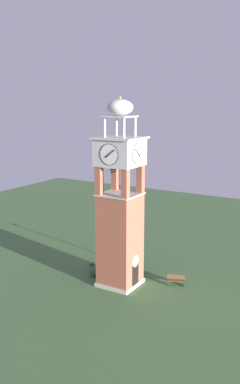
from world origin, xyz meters
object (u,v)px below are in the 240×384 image
(clock_tower, at_px, (120,212))
(lamp_post, at_px, (127,240))
(park_bench, at_px, (176,280))
(trash_bin, at_px, (92,267))

(clock_tower, relative_size, lamp_post, 4.59)
(park_bench, distance_m, trash_bin, 8.55)
(clock_tower, bearing_deg, trash_bin, 72.95)
(clock_tower, xyz_separation_m, lamp_post, (4.59, 1.94, -4.25))
(clock_tower, xyz_separation_m, trash_bin, (1.22, 3.99, -6.41))
(lamp_post, bearing_deg, park_bench, -108.35)
(lamp_post, height_order, trash_bin, lamp_post)
(park_bench, distance_m, lamp_post, 7.06)
(trash_bin, bearing_deg, lamp_post, -31.38)
(park_bench, relative_size, trash_bin, 2.06)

